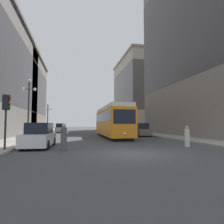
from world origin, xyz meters
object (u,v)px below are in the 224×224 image
at_px(streetcar, 112,121).
at_px(parked_car_left_near, 60,128).
at_px(transit_bus, 114,123).
at_px(pedestrian_crossing_near, 187,137).
at_px(lamp_post_left_near, 29,100).
at_px(parked_car_left_mid, 39,136).
at_px(traffic_light_near_left, 6,107).
at_px(pedestrian_crossing_far, 64,138).
at_px(parked_car_right_far, 141,130).
at_px(lamp_post_left_far, 48,114).

xyz_separation_m(streetcar, parked_car_left_near, (-7.38, 15.59, -1.26)).
relative_size(transit_bus, pedestrian_crossing_near, 7.05).
relative_size(parked_car_left_near, lamp_post_left_near, 0.74).
relative_size(parked_car_left_mid, traffic_light_near_left, 1.37).
height_order(transit_bus, parked_car_left_near, transit_bus).
distance_m(transit_bus, lamp_post_left_near, 22.08).
xyz_separation_m(traffic_light_near_left, lamp_post_left_near, (-0.22, 7.10, 1.33)).
relative_size(transit_bus, traffic_light_near_left, 3.31).
height_order(transit_bus, pedestrian_crossing_far, transit_bus).
bearing_deg(parked_car_right_far, parked_car_left_near, -48.97).
xyz_separation_m(parked_car_right_far, pedestrian_crossing_near, (-0.93, -12.68, -0.10)).
relative_size(streetcar, transit_bus, 1.18).
bearing_deg(pedestrian_crossing_near, pedestrian_crossing_far, 176.37).
distance_m(streetcar, parked_car_left_mid, 11.80).
relative_size(parked_car_right_far, traffic_light_near_left, 1.24).
xyz_separation_m(transit_bus, pedestrian_crossing_far, (-8.78, -25.47, -1.13)).
xyz_separation_m(parked_car_left_mid, pedestrian_crossing_far, (1.87, -2.40, -0.03)).
bearing_deg(pedestrian_crossing_far, pedestrian_crossing_near, -133.49).
relative_size(parked_car_left_near, parked_car_left_mid, 0.97).
bearing_deg(streetcar, pedestrian_crossing_far, -114.78).
bearing_deg(lamp_post_left_near, streetcar, 23.80).
height_order(parked_car_left_mid, pedestrian_crossing_near, parked_car_left_mid).
height_order(pedestrian_crossing_near, lamp_post_left_far, lamp_post_left_far).
relative_size(pedestrian_crossing_far, lamp_post_left_far, 0.34).
relative_size(parked_car_right_far, pedestrian_crossing_far, 2.42).
xyz_separation_m(parked_car_left_near, lamp_post_left_far, (-1.90, -4.85, 2.68)).
distance_m(streetcar, parked_car_left_near, 17.29).
height_order(streetcar, pedestrian_crossing_far, streetcar).
bearing_deg(parked_car_left_mid, lamp_post_left_near, 113.65).
bearing_deg(parked_car_left_mid, pedestrian_crossing_near, -6.96).
bearing_deg(pedestrian_crossing_far, parked_car_left_mid, -8.54).
xyz_separation_m(parked_car_left_near, traffic_light_near_left, (-1.68, -26.78, 1.93)).
bearing_deg(transit_bus, pedestrian_crossing_far, -107.16).
relative_size(parked_car_left_mid, pedestrian_crossing_far, 2.67).
bearing_deg(lamp_post_left_near, traffic_light_near_left, -88.24).
distance_m(lamp_post_left_near, lamp_post_left_far, 14.84).
height_order(pedestrian_crossing_far, lamp_post_left_near, lamp_post_left_near).
height_order(parked_car_left_near, traffic_light_near_left, traffic_light_near_left).
distance_m(parked_car_left_mid, lamp_post_left_near, 6.29).
height_order(transit_bus, lamp_post_left_far, lamp_post_left_far).
bearing_deg(parked_car_left_mid, parked_car_right_far, 45.03).
distance_m(parked_car_left_mid, parked_car_right_far, 16.06).
bearing_deg(transit_bus, streetcar, -101.37).
relative_size(lamp_post_left_near, lamp_post_left_far, 1.19).
xyz_separation_m(pedestrian_crossing_near, pedestrian_crossing_far, (-9.12, -0.48, 0.07)).
relative_size(pedestrian_crossing_near, pedestrian_crossing_far, 0.91).
relative_size(transit_bus, pedestrian_crossing_far, 6.44).
relative_size(streetcar, lamp_post_left_near, 2.19).
bearing_deg(parked_car_left_near, traffic_light_near_left, -92.59).
relative_size(pedestrian_crossing_far, lamp_post_left_near, 0.29).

